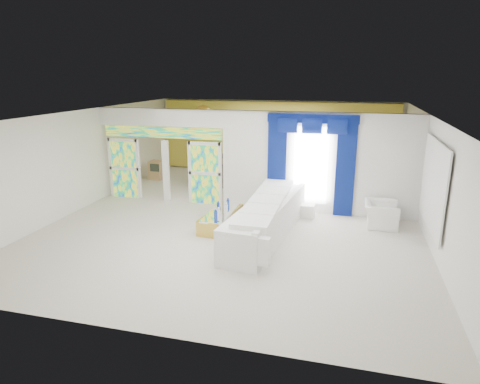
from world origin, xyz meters
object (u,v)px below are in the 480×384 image
(console_table, at_px, (296,210))
(grand_piano, at_px, (221,170))
(white_sofa, at_px, (268,219))
(coffee_table, at_px, (221,219))
(armchair, at_px, (381,214))

(console_table, xyz_separation_m, grand_piano, (-3.35, 3.38, 0.27))
(white_sofa, relative_size, coffee_table, 2.47)
(grand_piano, bearing_deg, armchair, -14.39)
(console_table, relative_size, armchair, 1.09)
(armchair, height_order, grand_piano, grand_piano)
(console_table, distance_m, armchair, 2.39)
(console_table, height_order, grand_piano, grand_piano)
(armchair, bearing_deg, console_table, 84.28)
(white_sofa, distance_m, coffee_table, 1.40)
(white_sofa, height_order, grand_piano, grand_piano)
(armchair, xyz_separation_m, grand_piano, (-5.73, 3.65, 0.12))
(white_sofa, distance_m, grand_piano, 5.86)
(armchair, bearing_deg, white_sofa, 117.72)
(coffee_table, xyz_separation_m, armchair, (4.23, 1.17, 0.13))
(white_sofa, xyz_separation_m, grand_piano, (-2.85, 5.12, 0.02))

